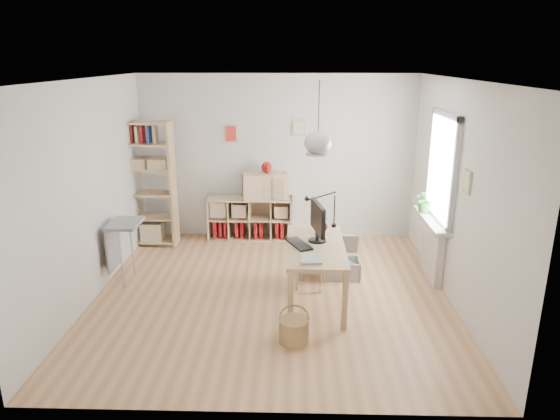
{
  "coord_description": "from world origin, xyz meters",
  "views": [
    {
      "loc": [
        0.27,
        -5.85,
        2.94
      ],
      "look_at": [
        0.1,
        0.3,
        1.05
      ],
      "focal_mm": 32.0,
      "sensor_mm": 36.0,
      "label": 1
    }
  ],
  "objects_px": {
    "desk": "(316,252)",
    "storage_chest": "(341,264)",
    "chair": "(311,256)",
    "monitor": "(318,220)",
    "tall_bookshelf": "(148,179)",
    "drawer_chest": "(265,186)",
    "cube_shelf": "(249,221)"
  },
  "relations": [
    {
      "from": "desk",
      "to": "storage_chest",
      "type": "distance_m",
      "value": 0.98
    },
    {
      "from": "tall_bookshelf",
      "to": "chair",
      "type": "bearing_deg",
      "value": -30.62
    },
    {
      "from": "tall_bookshelf",
      "to": "storage_chest",
      "type": "relative_size",
      "value": 3.42
    },
    {
      "from": "storage_chest",
      "to": "drawer_chest",
      "type": "height_order",
      "value": "drawer_chest"
    },
    {
      "from": "desk",
      "to": "monitor",
      "type": "relative_size",
      "value": 2.67
    },
    {
      "from": "chair",
      "to": "monitor",
      "type": "relative_size",
      "value": 1.31
    },
    {
      "from": "cube_shelf",
      "to": "storage_chest",
      "type": "distance_m",
      "value": 2.05
    },
    {
      "from": "tall_bookshelf",
      "to": "monitor",
      "type": "relative_size",
      "value": 3.56
    },
    {
      "from": "chair",
      "to": "drawer_chest",
      "type": "height_order",
      "value": "drawer_chest"
    },
    {
      "from": "desk",
      "to": "cube_shelf",
      "type": "relative_size",
      "value": 1.07
    },
    {
      "from": "tall_bookshelf",
      "to": "drawer_chest",
      "type": "xyz_separation_m",
      "value": [
        1.84,
        0.24,
        -0.16
      ]
    },
    {
      "from": "monitor",
      "to": "cube_shelf",
      "type": "bearing_deg",
      "value": 105.01
    },
    {
      "from": "tall_bookshelf",
      "to": "cube_shelf",
      "type": "bearing_deg",
      "value": 10.19
    },
    {
      "from": "monitor",
      "to": "drawer_chest",
      "type": "relative_size",
      "value": 0.78
    },
    {
      "from": "desk",
      "to": "chair",
      "type": "height_order",
      "value": "desk"
    },
    {
      "from": "desk",
      "to": "cube_shelf",
      "type": "distance_m",
      "value": 2.48
    },
    {
      "from": "desk",
      "to": "tall_bookshelf",
      "type": "relative_size",
      "value": 0.75
    },
    {
      "from": "tall_bookshelf",
      "to": "drawer_chest",
      "type": "relative_size",
      "value": 2.76
    },
    {
      "from": "drawer_chest",
      "to": "monitor",
      "type": "bearing_deg",
      "value": -80.16
    },
    {
      "from": "chair",
      "to": "storage_chest",
      "type": "relative_size",
      "value": 1.26
    },
    {
      "from": "storage_chest",
      "to": "monitor",
      "type": "distance_m",
      "value": 1.13
    },
    {
      "from": "tall_bookshelf",
      "to": "storage_chest",
      "type": "bearing_deg",
      "value": -21.78
    },
    {
      "from": "drawer_chest",
      "to": "tall_bookshelf",
      "type": "bearing_deg",
      "value": 176.87
    },
    {
      "from": "tall_bookshelf",
      "to": "monitor",
      "type": "height_order",
      "value": "tall_bookshelf"
    },
    {
      "from": "desk",
      "to": "storage_chest",
      "type": "bearing_deg",
      "value": 62.01
    },
    {
      "from": "desk",
      "to": "tall_bookshelf",
      "type": "distance_m",
      "value": 3.27
    },
    {
      "from": "chair",
      "to": "storage_chest",
      "type": "height_order",
      "value": "chair"
    },
    {
      "from": "chair",
      "to": "storage_chest",
      "type": "xyz_separation_m",
      "value": [
        0.44,
        0.32,
        -0.24
      ]
    },
    {
      "from": "storage_chest",
      "to": "drawer_chest",
      "type": "relative_size",
      "value": 0.81
    },
    {
      "from": "tall_bookshelf",
      "to": "desk",
      "type": "bearing_deg",
      "value": -37.01
    },
    {
      "from": "tall_bookshelf",
      "to": "chair",
      "type": "xyz_separation_m",
      "value": [
        2.55,
        -1.51,
        -0.67
      ]
    },
    {
      "from": "desk",
      "to": "tall_bookshelf",
      "type": "bearing_deg",
      "value": 142.99
    }
  ]
}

